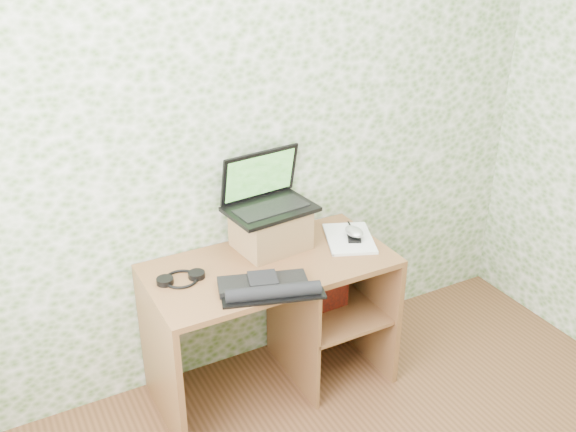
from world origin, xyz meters
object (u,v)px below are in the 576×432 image
riser (271,229)px  notepad (349,239)px  laptop (266,195)px  keyboard (268,287)px  desk (282,302)px

riser → notepad: bearing=-18.0°
laptop → keyboard: size_ratio=0.97×
desk → notepad: notepad is taller
desk → notepad: (0.39, -0.01, 0.28)m
desk → notepad: bearing=-1.6°
laptop → riser: bearing=-96.3°
desk → keyboard: 0.43m
riser → keyboard: 0.42m
riser → laptop: laptop is taller
desk → riser: size_ratio=3.59×
riser → laptop: 0.17m
keyboard → notepad: keyboard is taller
laptop → notepad: size_ratio=1.37×
riser → notepad: size_ratio=1.01×
laptop → keyboard: laptop is taller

